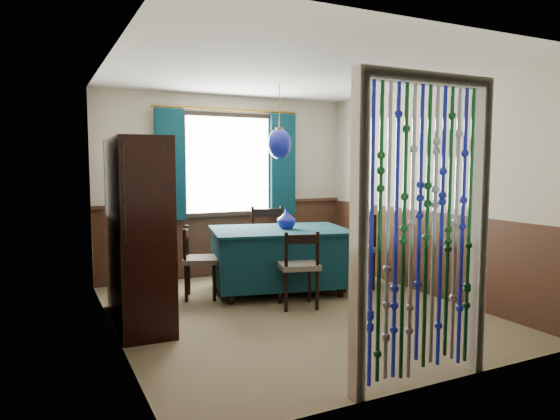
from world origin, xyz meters
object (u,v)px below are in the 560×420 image
pendant_lamp (279,144)px  chair_right (356,248)px  chair_far (268,241)px  sideboard (137,260)px  dining_table (279,255)px  chair_left (198,260)px  chair_near (299,266)px  vase_sideboard (137,218)px  bowl_shelf (148,197)px  vase_table (286,220)px

pendant_lamp → chair_right: bearing=-12.4°
chair_far → sideboard: 2.27m
dining_table → chair_left: size_ratio=2.18×
pendant_lamp → sideboard: bearing=-166.3°
chair_near → vase_sideboard: vase_sideboard is taller
vase_sideboard → bowl_shelf: bearing=-90.0°
pendant_lamp → dining_table: bearing=80.5°
chair_right → vase_table: (-0.90, 0.18, 0.39)m
vase_sideboard → vase_table: bearing=3.3°
vase_table → vase_sideboard: vase_sideboard is taller
chair_right → bowl_shelf: 2.84m
chair_left → chair_right: bearing=99.2°
dining_table → bowl_shelf: bearing=-144.4°
chair_left → vase_table: 1.16m
chair_near → pendant_lamp: bearing=96.1°
dining_table → chair_right: chair_right is taller
vase_table → vase_sideboard: bearing=-176.7°
dining_table → bowl_shelf: 2.03m
chair_right → vase_sideboard: (-2.69, 0.08, 0.50)m
chair_near → sideboard: 1.69m
bowl_shelf → pendant_lamp: bearing=22.9°
pendant_lamp → vase_sideboard: pendant_lamp is taller
chair_right → vase_sideboard: vase_sideboard is taller
chair_left → sideboard: 1.01m
chair_near → chair_left: size_ratio=1.02×
chair_far → vase_table: size_ratio=4.48×
chair_far → vase_table: bearing=102.0°
chair_right → vase_sideboard: 2.74m
chair_near → chair_right: bearing=38.6°
dining_table → sideboard: 1.83m
chair_far → vase_sideboard: (-1.89, -0.86, 0.48)m
dining_table → vase_table: vase_table is taller
chair_near → chair_right: chair_right is taller
chair_near → sideboard: bearing=-174.3°
chair_near → sideboard: size_ratio=0.47×
chair_right → vase_table: 1.00m
chair_right → chair_far: bearing=55.0°
chair_near → chair_far: 1.45m
chair_far → sideboard: size_ratio=0.54×
chair_far → sideboard: bearing=50.5°
sideboard → vase_sideboard: size_ratio=9.39×
chair_right → pendant_lamp: size_ratio=1.08×
dining_table → chair_near: chair_near is taller
dining_table → vase_table: bearing=-10.5°
chair_near → dining_table: bearing=96.1°
sideboard → vase_sideboard: (0.06, 0.29, 0.38)m
dining_table → bowl_shelf: bowl_shelf is taller
chair_left → bowl_shelf: (-0.74, -0.89, 0.81)m
chair_left → chair_right: (1.95, -0.38, 0.05)m
chair_far → chair_right: size_ratio=1.03×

